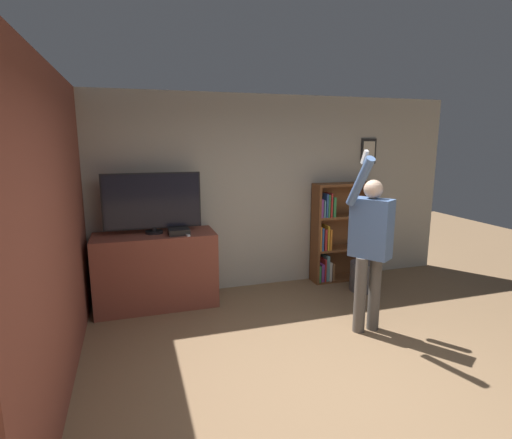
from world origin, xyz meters
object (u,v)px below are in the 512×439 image
(bookshelf, at_px, (336,234))
(waste_bin, at_px, (363,276))
(person, at_px, (371,242))
(television, at_px, (152,202))
(game_console, at_px, (179,232))

(bookshelf, relative_size, waste_bin, 3.57)
(person, relative_size, waste_bin, 4.85)
(television, distance_m, game_console, 0.49)
(bookshelf, height_order, waste_bin, bookshelf)
(bookshelf, xyz_separation_m, waste_bin, (0.16, -0.51, -0.50))
(waste_bin, bearing_deg, game_console, 175.27)
(television, xyz_separation_m, person, (2.17, -1.44, -0.32))
(person, bearing_deg, waste_bin, 116.20)
(bookshelf, bearing_deg, television, -176.93)
(person, distance_m, waste_bin, 1.48)
(person, bearing_deg, television, -157.15)
(game_console, distance_m, waste_bin, 2.63)
(television, distance_m, waste_bin, 3.04)
(person, bearing_deg, bookshelf, 129.92)
(game_console, bearing_deg, bookshelf, 7.36)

